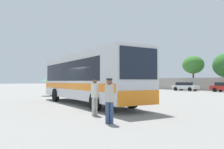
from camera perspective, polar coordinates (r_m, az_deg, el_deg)
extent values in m
plane|color=gray|center=(22.45, 15.40, -5.77)|extent=(300.00, 300.00, 0.00)
cube|color=silver|center=(16.66, -6.21, -0.51)|extent=(12.42, 4.24, 3.04)
cube|color=black|center=(17.23, -7.06, 0.67)|extent=(10.26, 3.96, 1.34)
cube|color=orange|center=(16.66, -6.22, -2.81)|extent=(12.19, 4.23, 0.43)
cube|color=#19212D|center=(11.44, 6.75, 2.75)|extent=(0.36, 2.28, 1.58)
cube|color=orange|center=(11.43, 6.80, -5.79)|extent=(0.41, 2.48, 0.73)
cube|color=#B2B2B2|center=(17.60, -7.45, 4.78)|extent=(2.38, 1.70, 0.24)
cylinder|color=black|center=(14.05, 4.90, -6.19)|extent=(1.07, 0.44, 1.04)
cylinder|color=black|center=(12.77, -4.10, -6.65)|extent=(1.07, 0.44, 1.04)
cylinder|color=black|center=(20.25, -7.06, -4.80)|extent=(1.07, 0.44, 1.04)
cylinder|color=black|center=(19.38, -13.71, -4.90)|extent=(1.07, 0.44, 1.04)
cylinder|color=#B7B2A8|center=(11.30, -3.98, -7.78)|extent=(0.16, 0.16, 0.85)
cylinder|color=#B7B2A8|center=(11.19, -4.59, -7.84)|extent=(0.16, 0.16, 0.85)
cylinder|color=silver|center=(11.19, -4.27, -3.92)|extent=(0.40, 0.40, 0.67)
sphere|color=brown|center=(11.18, -4.27, -1.60)|extent=(0.23, 0.23, 0.23)
cylinder|color=#262628|center=(11.18, -4.27, -1.07)|extent=(0.24, 0.24, 0.07)
cylinder|color=#33476B|center=(9.05, -0.15, -9.37)|extent=(0.16, 0.16, 0.83)
cylinder|color=#33476B|center=(9.02, -1.15, -9.39)|extent=(0.16, 0.16, 0.83)
cylinder|color=#B7B2A8|center=(8.96, -0.65, -4.64)|extent=(0.47, 0.47, 0.66)
sphere|color=brown|center=(8.95, -0.65, -1.80)|extent=(0.23, 0.23, 0.23)
cylinder|color=#262628|center=(8.95, -0.65, -1.15)|extent=(0.24, 0.24, 0.07)
cylinder|color=gray|center=(27.03, -14.41, -2.65)|extent=(0.05, 0.05, 2.28)
cone|color=green|center=(27.03, -14.40, -0.86)|extent=(2.54, 2.54, 0.70)
cube|color=brown|center=(27.06, -14.43, -4.68)|extent=(0.46, 0.46, 0.36)
cube|color=silver|center=(41.36, 17.59, -2.97)|extent=(4.36, 2.00, 0.62)
cube|color=black|center=(41.46, 17.33, -2.18)|extent=(2.43, 1.77, 0.51)
cylinder|color=black|center=(41.49, 19.80, -3.37)|extent=(0.65, 0.25, 0.64)
cylinder|color=black|center=(39.94, 18.59, -3.46)|extent=(0.65, 0.25, 0.64)
cylinder|color=black|center=(42.81, 16.67, -3.35)|extent=(0.65, 0.25, 0.64)
cylinder|color=black|center=(41.32, 15.39, -3.42)|extent=(0.65, 0.25, 0.64)
cylinder|color=black|center=(40.05, 25.15, -3.38)|extent=(0.65, 0.24, 0.64)
cylinder|color=black|center=(38.49, 23.95, -3.47)|extent=(0.65, 0.24, 0.64)
cylinder|color=brown|center=(46.92, 19.39, -1.50)|extent=(0.32, 0.32, 3.38)
ellipsoid|color=#38752D|center=(47.02, 19.35, 2.28)|extent=(4.02, 4.02, 3.42)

